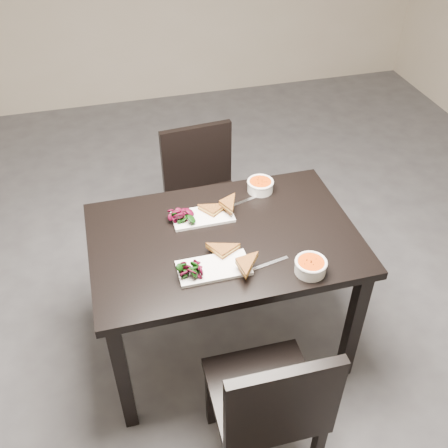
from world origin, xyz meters
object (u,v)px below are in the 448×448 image
object	(u,v)px
chair_near	(270,403)
plate_far	(203,217)
table	(224,252)
chair_far	(203,191)
plate_near	(214,268)
soup_bowl_far	(260,185)
soup_bowl_near	(311,266)

from	to	relation	value
chair_near	plate_far	distance (m)	0.89
table	plate_far	xyz separation A→B (m)	(-0.06, 0.15, 0.11)
chair_near	chair_far	bearing A→B (deg)	88.10
plate_near	plate_far	xyz separation A→B (m)	(0.03, 0.35, -0.00)
table	plate_far	distance (m)	0.20
chair_far	plate_near	xyz separation A→B (m)	(-0.16, -0.91, 0.27)
chair_far	soup_bowl_far	xyz separation A→B (m)	(0.20, -0.43, 0.30)
chair_near	plate_near	size ratio (longest dim) A/B	2.81
chair_near	chair_far	xyz separation A→B (m)	(0.07, 1.41, 0.00)
chair_near	plate_near	world-z (taller)	chair_near
table	chair_near	distance (m)	0.71
plate_near	table	bearing A→B (deg)	63.71
chair_far	plate_near	world-z (taller)	chair_far
table	soup_bowl_near	size ratio (longest dim) A/B	8.91
table	soup_bowl_far	xyz separation A→B (m)	(0.26, 0.29, 0.13)
chair_near	plate_far	bearing A→B (deg)	95.02
plate_near	soup_bowl_near	xyz separation A→B (m)	(0.38, -0.12, 0.03)
table	soup_bowl_near	world-z (taller)	soup_bowl_near
plate_near	plate_far	size ratio (longest dim) A/B	1.07
soup_bowl_far	chair_far	bearing A→B (deg)	114.73
chair_far	soup_bowl_far	world-z (taller)	chair_far
plate_far	soup_bowl_far	distance (m)	0.36
plate_far	chair_far	bearing A→B (deg)	77.21
chair_far	plate_far	size ratio (longest dim) A/B	3.00
plate_near	soup_bowl_near	size ratio (longest dim) A/B	2.25
soup_bowl_near	plate_far	bearing A→B (deg)	127.18
plate_far	plate_near	bearing A→B (deg)	-95.43
table	soup_bowl_near	bearing A→B (deg)	-47.21
soup_bowl_far	table	bearing A→B (deg)	-132.44
chair_near	soup_bowl_near	xyz separation A→B (m)	(0.29, 0.38, 0.30)
chair_far	soup_bowl_near	size ratio (longest dim) A/B	6.31
chair_far	plate_near	size ratio (longest dim) A/B	2.81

